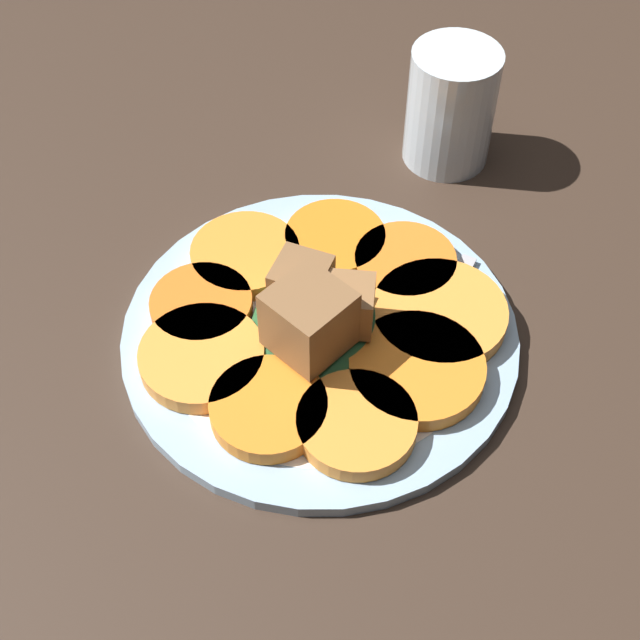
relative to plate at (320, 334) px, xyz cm
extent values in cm
cube|color=#38281E|center=(0.00, 0.00, -1.52)|extent=(120.00, 120.00, 2.00)
cylinder|color=#99B7D1|center=(0.00, 0.00, -0.02)|extent=(27.62, 27.62, 1.00)
cylinder|color=white|center=(0.00, 0.00, 0.03)|extent=(22.10, 22.10, 1.00)
cylinder|color=orange|center=(-5.04, 6.75, 1.22)|extent=(8.44, 8.44, 1.28)
cylinder|color=orange|center=(-7.64, 1.15, 1.22)|extent=(7.63, 7.63, 1.28)
cylinder|color=orange|center=(-7.18, -4.56, 1.22)|extent=(7.70, 7.70, 1.28)
cylinder|color=orange|center=(-1.88, -7.26, 1.22)|extent=(9.06, 9.06, 1.28)
cylinder|color=orange|center=(3.19, -7.71, 1.22)|extent=(9.45, 9.45, 1.28)
cylinder|color=orange|center=(7.22, -4.33, 1.22)|extent=(7.43, 7.43, 1.28)
cylinder|color=orange|center=(8.06, 1.24, 1.22)|extent=(7.50, 7.50, 1.28)
cylinder|color=orange|center=(4.61, 7.12, 1.22)|extent=(8.04, 8.04, 1.28)
cylinder|color=orange|center=(-0.86, 8.43, 1.22)|extent=(7.18, 7.18, 1.28)
ellipsoid|color=#235128|center=(0.00, 0.00, 1.38)|extent=(10.43, 9.39, 1.61)
cube|color=brown|center=(0.73, 1.54, 3.97)|extent=(3.85, 3.85, 3.57)
cube|color=olive|center=(0.23, -1.98, 3.86)|extent=(3.88, 3.88, 3.34)
cube|color=brown|center=(-2.47, -0.38, 4.54)|extent=(6.33, 6.33, 4.70)
cube|color=#B2B2B7|center=(3.09, -7.65, 0.78)|extent=(13.01, 3.23, 0.40)
cube|color=#B2B2B7|center=(-4.10, -6.45, 0.78)|extent=(1.93, 2.54, 0.40)
cube|color=#B2B2B7|center=(-7.57, -6.89, 0.78)|extent=(5.10, 1.15, 0.40)
cube|color=#B2B2B7|center=(-7.46, -6.23, 0.78)|extent=(5.10, 1.15, 0.40)
cube|color=#B2B2B7|center=(-7.35, -5.57, 0.78)|extent=(5.10, 1.15, 0.40)
cube|color=#B2B2B7|center=(-7.24, -4.91, 0.78)|extent=(5.10, 1.15, 0.40)
cylinder|color=silver|center=(21.95, -4.38, 4.44)|extent=(7.12, 7.12, 9.91)
camera|label=1|loc=(-37.05, -11.11, 48.83)|focal=50.00mm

